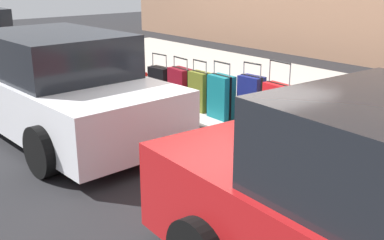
{
  "coord_description": "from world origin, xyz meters",
  "views": [
    {
      "loc": [
        -4.76,
        4.46,
        2.37
      ],
      "look_at": [
        -0.13,
        0.62,
        0.45
      ],
      "focal_mm": 43.58,
      "sensor_mm": 36.0,
      "label": 1
    }
  ],
  "objects_px": {
    "suitcase_black_3": "(347,127)",
    "suitcase_teal_7": "(221,97)",
    "suitcase_silver_4": "(311,118)",
    "bollard_post": "(117,63)",
    "suitcase_navy_6": "(251,100)",
    "suitcase_red_5": "(277,109)",
    "parked_car_white_1": "(56,87)",
    "suitcase_maroon_2": "(384,141)",
    "suitcase_olive_8": "(200,91)",
    "suitcase_maroon_9": "(181,86)",
    "fire_hydrant": "(140,70)",
    "suitcase_black_10": "(160,82)"
  },
  "relations": [
    {
      "from": "suitcase_black_3",
      "to": "parked_car_white_1",
      "type": "height_order",
      "value": "parked_car_white_1"
    },
    {
      "from": "bollard_post",
      "to": "suitcase_teal_7",
      "type": "bearing_deg",
      "value": -178.23
    },
    {
      "from": "suitcase_maroon_2",
      "to": "suitcase_olive_8",
      "type": "height_order",
      "value": "suitcase_maroon_2"
    },
    {
      "from": "suitcase_silver_4",
      "to": "suitcase_teal_7",
      "type": "bearing_deg",
      "value": 4.08
    },
    {
      "from": "suitcase_red_5",
      "to": "suitcase_black_10",
      "type": "height_order",
      "value": "suitcase_red_5"
    },
    {
      "from": "suitcase_black_10",
      "to": "parked_car_white_1",
      "type": "height_order",
      "value": "parked_car_white_1"
    },
    {
      "from": "suitcase_maroon_2",
      "to": "suitcase_silver_4",
      "type": "xyz_separation_m",
      "value": [
        1.07,
        -0.05,
        0.0
      ]
    },
    {
      "from": "suitcase_silver_4",
      "to": "suitcase_teal_7",
      "type": "relative_size",
      "value": 0.85
    },
    {
      "from": "parked_car_white_1",
      "to": "suitcase_silver_4",
      "type": "bearing_deg",
      "value": -143.14
    },
    {
      "from": "suitcase_maroon_2",
      "to": "parked_car_white_1",
      "type": "bearing_deg",
      "value": 28.41
    },
    {
      "from": "suitcase_teal_7",
      "to": "parked_car_white_1",
      "type": "height_order",
      "value": "parked_car_white_1"
    },
    {
      "from": "suitcase_silver_4",
      "to": "suitcase_black_3",
      "type": "bearing_deg",
      "value": -179.44
    },
    {
      "from": "suitcase_black_10",
      "to": "parked_car_white_1",
      "type": "relative_size",
      "value": 0.18
    },
    {
      "from": "suitcase_navy_6",
      "to": "bollard_post",
      "type": "xyz_separation_m",
      "value": [
        3.55,
        0.21,
        0.07
      ]
    },
    {
      "from": "suitcase_olive_8",
      "to": "parked_car_white_1",
      "type": "relative_size",
      "value": 0.19
    },
    {
      "from": "suitcase_navy_6",
      "to": "suitcase_olive_8",
      "type": "distance_m",
      "value": 1.07
    },
    {
      "from": "suitcase_olive_8",
      "to": "suitcase_black_10",
      "type": "distance_m",
      "value": 1.13
    },
    {
      "from": "suitcase_teal_7",
      "to": "bollard_post",
      "type": "distance_m",
      "value": 3.02
    },
    {
      "from": "suitcase_red_5",
      "to": "suitcase_maroon_9",
      "type": "distance_m",
      "value": 2.15
    },
    {
      "from": "suitcase_red_5",
      "to": "bollard_post",
      "type": "xyz_separation_m",
      "value": [
        4.09,
        0.18,
        0.08
      ]
    },
    {
      "from": "parked_car_white_1",
      "to": "suitcase_maroon_2",
      "type": "bearing_deg",
      "value": -151.59
    },
    {
      "from": "suitcase_olive_8",
      "to": "bollard_post",
      "type": "height_order",
      "value": "bollard_post"
    },
    {
      "from": "suitcase_maroon_2",
      "to": "suitcase_black_3",
      "type": "height_order",
      "value": "suitcase_maroon_2"
    },
    {
      "from": "suitcase_maroon_2",
      "to": "suitcase_black_10",
      "type": "height_order",
      "value": "suitcase_maroon_2"
    },
    {
      "from": "suitcase_navy_6",
      "to": "bollard_post",
      "type": "bearing_deg",
      "value": 3.38
    },
    {
      "from": "suitcase_olive_8",
      "to": "parked_car_white_1",
      "type": "distance_m",
      "value": 2.3
    },
    {
      "from": "suitcase_silver_4",
      "to": "suitcase_maroon_9",
      "type": "xyz_separation_m",
      "value": [
        2.7,
        0.08,
        -0.04
      ]
    },
    {
      "from": "suitcase_olive_8",
      "to": "suitcase_black_10",
      "type": "bearing_deg",
      "value": 0.06
    },
    {
      "from": "suitcase_black_10",
      "to": "bollard_post",
      "type": "relative_size",
      "value": 0.91
    },
    {
      "from": "suitcase_olive_8",
      "to": "suitcase_maroon_9",
      "type": "bearing_deg",
      "value": -3.48
    },
    {
      "from": "suitcase_silver_4",
      "to": "suitcase_olive_8",
      "type": "height_order",
      "value": "suitcase_olive_8"
    },
    {
      "from": "suitcase_black_3",
      "to": "fire_hydrant",
      "type": "relative_size",
      "value": 1.33
    },
    {
      "from": "suitcase_maroon_9",
      "to": "parked_car_white_1",
      "type": "xyz_separation_m",
      "value": [
        0.28,
        2.16,
        0.27
      ]
    },
    {
      "from": "suitcase_maroon_2",
      "to": "parked_car_white_1",
      "type": "xyz_separation_m",
      "value": [
        4.05,
        2.19,
        0.23
      ]
    },
    {
      "from": "suitcase_red_5",
      "to": "suitcase_navy_6",
      "type": "relative_size",
      "value": 1.11
    },
    {
      "from": "suitcase_black_3",
      "to": "suitcase_teal_7",
      "type": "height_order",
      "value": "suitcase_black_3"
    },
    {
      "from": "suitcase_maroon_2",
      "to": "suitcase_navy_6",
      "type": "relative_size",
      "value": 1.05
    },
    {
      "from": "suitcase_black_3",
      "to": "suitcase_red_5",
      "type": "distance_m",
      "value": 1.1
    },
    {
      "from": "suitcase_maroon_9",
      "to": "suitcase_red_5",
      "type": "bearing_deg",
      "value": -178.55
    },
    {
      "from": "suitcase_black_10",
      "to": "suitcase_red_5",
      "type": "bearing_deg",
      "value": -178.13
    },
    {
      "from": "suitcase_black_3",
      "to": "suitcase_teal_7",
      "type": "bearing_deg",
      "value": 3.2
    },
    {
      "from": "suitcase_teal_7",
      "to": "parked_car_white_1",
      "type": "bearing_deg",
      "value": 57.32
    },
    {
      "from": "fire_hydrant",
      "to": "suitcase_teal_7",
      "type": "bearing_deg",
      "value": 178.65
    },
    {
      "from": "suitcase_olive_8",
      "to": "fire_hydrant",
      "type": "distance_m",
      "value": 1.87
    },
    {
      "from": "suitcase_silver_4",
      "to": "bollard_post",
      "type": "height_order",
      "value": "bollard_post"
    },
    {
      "from": "suitcase_red_5",
      "to": "suitcase_teal_7",
      "type": "xyz_separation_m",
      "value": [
        1.07,
        0.09,
        -0.02
      ]
    },
    {
      "from": "suitcase_navy_6",
      "to": "suitcase_teal_7",
      "type": "relative_size",
      "value": 1.06
    },
    {
      "from": "suitcase_silver_4",
      "to": "suitcase_navy_6",
      "type": "xyz_separation_m",
      "value": [
        1.09,
        -0.0,
        0.02
      ]
    },
    {
      "from": "bollard_post",
      "to": "suitcase_silver_4",
      "type": "bearing_deg",
      "value": -177.42
    },
    {
      "from": "bollard_post",
      "to": "parked_car_white_1",
      "type": "relative_size",
      "value": 0.2
    }
  ]
}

